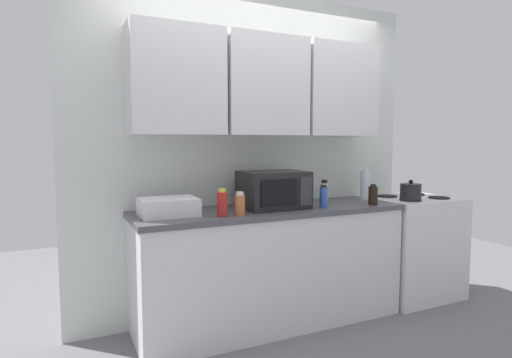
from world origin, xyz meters
TOP-DOWN VIEW (x-y plane):
  - wall_back_with_cabinets at (-0.00, -0.07)m, footprint 2.95×0.38m
  - counter_run at (0.00, -0.30)m, footprint 2.08×0.63m
  - stove_range at (1.43, -0.32)m, footprint 0.76×0.64m
  - kettle at (1.26, -0.46)m, footprint 0.17×0.17m
  - microwave at (0.01, -0.32)m, footprint 0.48×0.37m
  - dish_rack at (-0.79, -0.30)m, footprint 0.38×0.30m
  - bottle_soy_dark at (0.81, -0.51)m, footprint 0.07×0.07m
  - bottle_blue_cleaner at (0.37, -0.45)m, footprint 0.06×0.06m
  - bottle_white_jar at (0.57, -0.18)m, footprint 0.06×0.06m
  - bottle_spice_jar at (-0.34, -0.50)m, footprint 0.07×0.07m
  - bottle_red_sauce at (-0.47, -0.49)m, footprint 0.07×0.07m
  - bottle_clear_tall at (0.95, -0.24)m, footprint 0.08×0.08m

SIDE VIEW (x-z plane):
  - counter_run at x=0.00m, z-range 0.00..0.90m
  - stove_range at x=1.43m, z-range 0.00..0.91m
  - dish_rack at x=-0.79m, z-range 0.90..1.02m
  - bottle_spice_jar at x=-0.34m, z-range 0.90..1.06m
  - bottle_soy_dark at x=0.81m, z-range 0.89..1.06m
  - kettle at x=1.26m, z-range 0.89..1.06m
  - bottle_blue_cleaner at x=0.37m, z-range 0.90..1.07m
  - bottle_white_jar at x=0.57m, z-range 0.90..1.08m
  - bottle_red_sauce at x=-0.47m, z-range 0.89..1.08m
  - bottle_clear_tall at x=0.95m, z-range 0.89..1.16m
  - microwave at x=0.01m, z-range 0.90..1.18m
  - wall_back_with_cabinets at x=0.00m, z-range 0.27..2.87m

